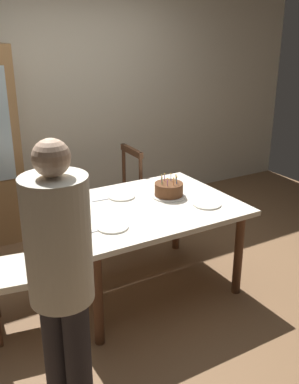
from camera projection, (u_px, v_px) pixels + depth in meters
ground at (144, 287)px, 3.66m from camera, size 6.40×6.40×0.00m
back_wall at (58, 100)px, 4.69m from camera, size 6.40×0.10×2.60m
dining_table at (144, 215)px, 3.43m from camera, size 1.42×1.09×0.74m
birthday_cake at (169, 190)px, 3.56m from camera, size 0.28×0.28×0.18m
plate_near_celebrant at (113, 227)px, 3.02m from camera, size 0.22×0.22×0.01m
plate_far_side at (122, 196)px, 3.56m from camera, size 0.22×0.22×0.01m
plate_near_guest at (207, 204)px, 3.40m from camera, size 0.22×0.22×0.01m
fork_near_celebrant at (91, 232)px, 2.94m from camera, size 0.18×0.03×0.01m
fork_far_side at (103, 200)px, 3.50m from camera, size 0.18×0.03×0.01m
chair_spindle_back at (117, 199)px, 4.28m from camera, size 0.45×0.45×0.95m
chair_upholstered at (3, 263)px, 2.97m from camera, size 0.51×0.51×0.95m
person_celebrant at (61, 275)px, 2.14m from camera, size 0.32×0.32×1.58m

